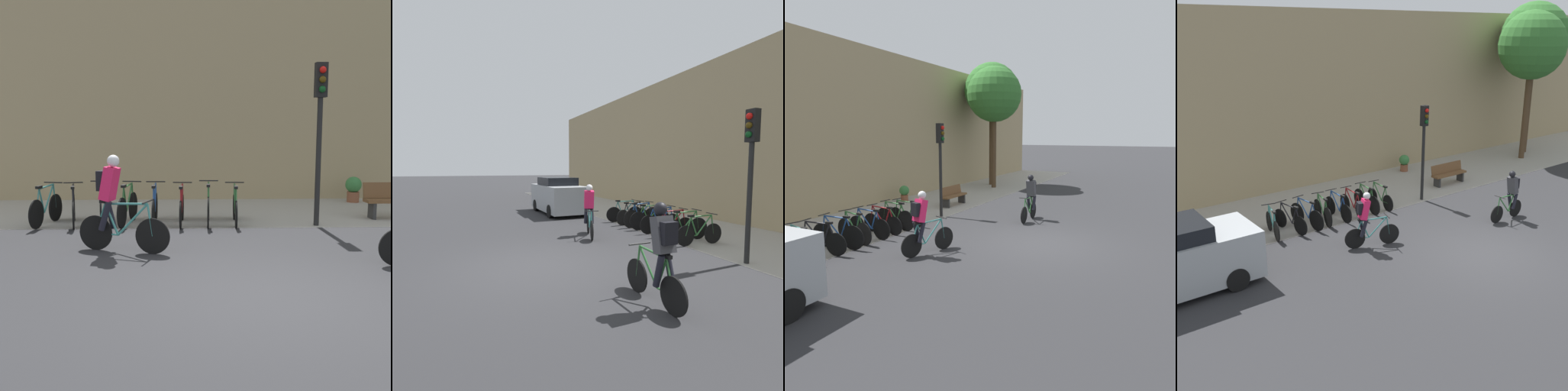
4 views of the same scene
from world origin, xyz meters
The scene contains 18 objects.
ground centered at (0.00, 0.00, 0.00)m, with size 200.00×200.00×0.00m, color #2B2B2D.
kerb_strip centered at (0.00, 6.75, 0.00)m, with size 44.00×4.50×0.01m, color #A39E93.
building_facade centered at (0.00, 9.30, 3.57)m, with size 44.00×0.60×7.14m, color tan.
cyclist_pink centered at (-2.48, 2.50, 0.95)m, with size 1.69×0.65×1.76m.
cyclist_grey centered at (2.94, 1.36, 0.95)m, with size 1.65×0.46×1.75m.
parked_bike_0 centered at (-4.38, 5.02, 0.40)m, with size 0.49×1.59×0.96m.
parked_bike_1 centered at (-3.75, 5.02, 0.39)m, with size 0.49×1.66×0.96m.
parked_bike_2 centered at (-3.12, 5.02, 0.42)m, with size 0.46×1.74×0.99m.
parked_bike_3 centered at (-2.49, 5.02, 0.41)m, with size 0.46×1.64×0.98m.
parked_bike_4 centered at (-1.86, 5.02, 0.40)m, with size 0.46×1.72×0.97m.
parked_bike_5 centered at (-1.23, 5.02, 0.39)m, with size 0.46×1.68×0.95m.
parked_bike_6 centered at (-0.61, 5.02, 0.41)m, with size 0.46×1.72×0.99m.
parked_bike_7 centered at (0.02, 5.02, 0.39)m, with size 0.46×1.65×0.95m.
traffic_light_pole centered at (1.88, 4.72, 2.54)m, with size 0.26×0.30×3.68m.
bench centered at (4.20, 5.58, 0.47)m, with size 1.75×0.44×0.89m.
street_tree_0 centered at (10.48, 6.45, 5.58)m, with size 3.27×3.27×7.25m.
street_tree_1 centered at (11.69, 7.20, 5.95)m, with size 3.43×3.43×7.70m.
potted_plant centered at (4.00, 8.25, 0.44)m, with size 0.48×0.48×0.78m.
Camera 3 is at (-10.70, -3.47, 3.27)m, focal length 35.00 mm.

